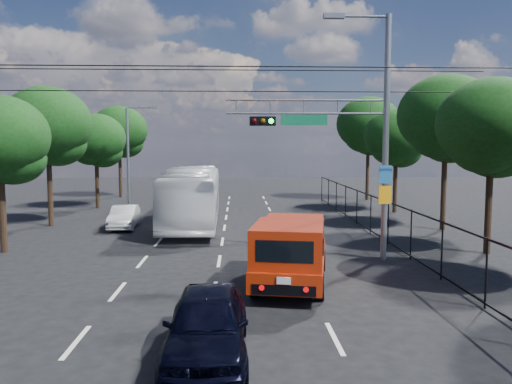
{
  "coord_description": "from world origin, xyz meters",
  "views": [
    {
      "loc": [
        0.74,
        -11.26,
        4.51
      ],
      "look_at": [
        1.42,
        7.14,
        2.8
      ],
      "focal_mm": 35.0,
      "sensor_mm": 36.0,
      "label": 1
    }
  ],
  "objects_px": {
    "white_van": "(124,217)",
    "red_pickup": "(291,249)",
    "signal_mast": "(355,127)",
    "navy_hatchback": "(207,324)",
    "white_bus": "(193,196)"
  },
  "relations": [
    {
      "from": "white_van",
      "to": "signal_mast",
      "type": "bearing_deg",
      "value": -40.78
    },
    {
      "from": "navy_hatchback",
      "to": "white_van",
      "type": "relative_size",
      "value": 1.15
    },
    {
      "from": "signal_mast",
      "to": "white_bus",
      "type": "xyz_separation_m",
      "value": [
        -7.12,
        9.1,
        -3.59
      ]
    },
    {
      "from": "navy_hatchback",
      "to": "white_bus",
      "type": "height_order",
      "value": "white_bus"
    },
    {
      "from": "white_van",
      "to": "navy_hatchback",
      "type": "bearing_deg",
      "value": -75.78
    },
    {
      "from": "signal_mast",
      "to": "white_bus",
      "type": "height_order",
      "value": "signal_mast"
    },
    {
      "from": "red_pickup",
      "to": "white_bus",
      "type": "relative_size",
      "value": 0.51
    },
    {
      "from": "red_pickup",
      "to": "white_van",
      "type": "bearing_deg",
      "value": 124.99
    },
    {
      "from": "white_van",
      "to": "red_pickup",
      "type": "bearing_deg",
      "value": -58.89
    },
    {
      "from": "white_bus",
      "to": "red_pickup",
      "type": "bearing_deg",
      "value": -72.04
    },
    {
      "from": "signal_mast",
      "to": "red_pickup",
      "type": "bearing_deg",
      "value": -130.3
    },
    {
      "from": "white_bus",
      "to": "white_van",
      "type": "xyz_separation_m",
      "value": [
        -3.66,
        -1.0,
        -1.04
      ]
    },
    {
      "from": "signal_mast",
      "to": "navy_hatchback",
      "type": "xyz_separation_m",
      "value": [
        -5.21,
        -8.96,
        -4.51
      ]
    },
    {
      "from": "signal_mast",
      "to": "red_pickup",
      "type": "height_order",
      "value": "signal_mast"
    },
    {
      "from": "navy_hatchback",
      "to": "white_van",
      "type": "distance_m",
      "value": 17.94
    }
  ]
}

